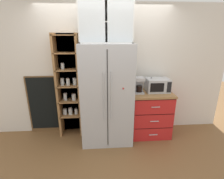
{
  "coord_description": "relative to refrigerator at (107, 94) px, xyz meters",
  "views": [
    {
      "loc": [
        -0.12,
        -2.96,
        1.97
      ],
      "look_at": [
        0.1,
        -0.01,
        1.01
      ],
      "focal_mm": 27.03,
      "sensor_mm": 36.0,
      "label": 1
    }
  ],
  "objects": [
    {
      "name": "refrigerator",
      "position": [
        0.0,
        0.0,
        0.0
      ],
      "size": [
        0.92,
        0.74,
        1.84
      ],
      "color": "#B7BABF",
      "rests_on": "ground"
    },
    {
      "name": "microwave",
      "position": [
        1.0,
        0.13,
        0.12
      ],
      "size": [
        0.44,
        0.33,
        0.26
      ],
      "color": "#B7BABF",
      "rests_on": "counter_cabinet"
    },
    {
      "name": "upper_cabinet",
      "position": [
        -0.0,
        0.05,
        1.25
      ],
      "size": [
        0.88,
        0.32,
        0.66
      ],
      "color": "silver",
      "rests_on": "refrigerator"
    },
    {
      "name": "pantry_shelf_column",
      "position": [
        -0.73,
        0.28,
        0.09
      ],
      "size": [
        0.49,
        0.32,
        2.01
      ],
      "color": "brown",
      "rests_on": "ground"
    },
    {
      "name": "wall_back_cream",
      "position": [
        -0.0,
        0.41,
        0.35
      ],
      "size": [
        4.98,
        0.1,
        2.55
      ],
      "primitive_type": "cube",
      "color": "silver",
      "rests_on": "ground"
    },
    {
      "name": "mug_navy",
      "position": [
        0.88,
        0.11,
        0.04
      ],
      "size": [
        0.11,
        0.07,
        0.09
      ],
      "color": "navy",
      "rests_on": "counter_cabinet"
    },
    {
      "name": "chalkboard_menu",
      "position": [
        -1.29,
        0.33,
        -0.31
      ],
      "size": [
        0.6,
        0.04,
        1.21
      ],
      "color": "brown",
      "rests_on": "ground"
    },
    {
      "name": "counter_cabinet",
      "position": [
        0.88,
        0.08,
        -0.46
      ],
      "size": [
        0.79,
        0.59,
        0.91
      ],
      "color": "red",
      "rests_on": "ground"
    },
    {
      "name": "ground_plane",
      "position": [
        -0.0,
        0.01,
        -0.92
      ],
      "size": [
        10.68,
        10.68,
        0.0
      ],
      "primitive_type": "plane",
      "color": "brown"
    },
    {
      "name": "bottle_green",
      "position": [
        0.88,
        0.18,
        0.11
      ],
      "size": [
        0.06,
        0.06,
        0.27
      ],
      "color": "#285B33",
      "rests_on": "counter_cabinet"
    },
    {
      "name": "coffee_maker",
      "position": [
        0.62,
        0.09,
        0.15
      ],
      "size": [
        0.17,
        0.2,
        0.31
      ],
      "color": "#B7B7BC",
      "rests_on": "counter_cabinet"
    }
  ]
}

